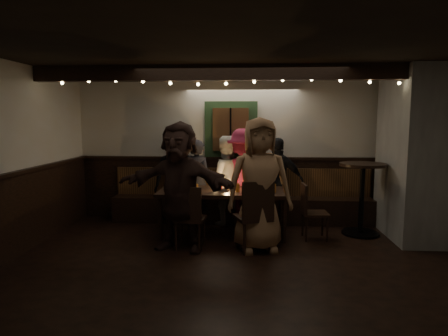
# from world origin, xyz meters

# --- Properties ---
(room) EXTENTS (6.02, 5.01, 2.62)m
(room) POSITION_xyz_m (1.07, 1.42, 1.07)
(room) COLOR black
(room) RESTS_ON ground
(dining_table) EXTENTS (2.02, 0.87, 0.88)m
(dining_table) POSITION_xyz_m (-0.27, 1.40, 0.66)
(dining_table) COLOR black
(dining_table) RESTS_ON ground
(chair_near_left) EXTENTS (0.45, 0.45, 0.91)m
(chair_near_left) POSITION_xyz_m (-0.70, 0.65, 0.51)
(chair_near_left) COLOR black
(chair_near_left) RESTS_ON ground
(chair_near_right) EXTENTS (0.58, 0.58, 1.01)m
(chair_near_right) POSITION_xyz_m (0.23, 0.60, 0.57)
(chair_near_right) COLOR black
(chair_near_right) RESTS_ON ground
(chair_end) EXTENTS (0.41, 0.41, 0.86)m
(chair_end) POSITION_xyz_m (1.07, 1.28, 0.48)
(chair_end) COLOR black
(chair_end) RESTS_ON ground
(high_top) EXTENTS (0.72, 0.72, 1.15)m
(high_top) POSITION_xyz_m (1.92, 1.57, 0.72)
(high_top) COLOR black
(high_top) RESTS_ON ground
(person_a) EXTENTS (0.93, 0.75, 1.66)m
(person_a) POSITION_xyz_m (-1.14, 2.18, 0.83)
(person_a) COLOR black
(person_a) RESTS_ON ground
(person_b) EXTENTS (0.63, 0.53, 1.48)m
(person_b) POSITION_xyz_m (-0.77, 2.11, 0.74)
(person_b) COLOR #22222B
(person_b) RESTS_ON ground
(person_c) EXTENTS (0.87, 0.74, 1.55)m
(person_c) POSITION_xyz_m (-0.28, 2.08, 0.77)
(person_c) COLOR beige
(person_c) RESTS_ON ground
(person_d) EXTENTS (1.16, 0.78, 1.67)m
(person_d) POSITION_xyz_m (0.04, 2.02, 0.84)
(person_d) COLOR maroon
(person_d) RESTS_ON ground
(person_e) EXTENTS (0.95, 0.57, 1.52)m
(person_e) POSITION_xyz_m (0.64, 2.16, 0.76)
(person_e) COLOR black
(person_e) RESTS_ON ground
(person_f) EXTENTS (1.76, 0.91, 1.81)m
(person_f) POSITION_xyz_m (-0.84, 0.65, 0.91)
(person_f) COLOR black
(person_f) RESTS_ON ground
(person_g) EXTENTS (1.01, 0.76, 1.87)m
(person_g) POSITION_xyz_m (0.28, 0.70, 0.93)
(person_g) COLOR #8F6646
(person_g) RESTS_ON ground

